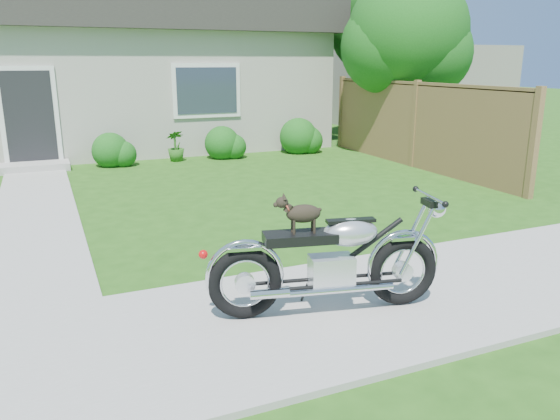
{
  "coord_description": "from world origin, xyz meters",
  "views": [
    {
      "loc": [
        -1.28,
        -4.17,
        2.29
      ],
      "look_at": [
        0.97,
        1.0,
        0.75
      ],
      "focal_mm": 35.0,
      "sensor_mm": 36.0,
      "label": 1
    }
  ],
  "objects_px": {
    "tree_near": "(413,38)",
    "tree_far": "(400,18)",
    "fence": "(415,124)",
    "potted_plant_right": "(176,146)",
    "house": "(86,66)",
    "motorcycle_with_dog": "(331,260)"
  },
  "relations": [
    {
      "from": "house",
      "to": "potted_plant_right",
      "type": "height_order",
      "value": "house"
    },
    {
      "from": "tree_near",
      "to": "tree_far",
      "type": "distance_m",
      "value": 3.01
    },
    {
      "from": "tree_far",
      "to": "potted_plant_right",
      "type": "height_order",
      "value": "tree_far"
    },
    {
      "from": "potted_plant_right",
      "to": "fence",
      "type": "bearing_deg",
      "value": -30.67
    },
    {
      "from": "potted_plant_right",
      "to": "motorcycle_with_dog",
      "type": "bearing_deg",
      "value": -93.7
    },
    {
      "from": "house",
      "to": "tree_near",
      "type": "xyz_separation_m",
      "value": [
        7.13,
        -4.88,
        0.66
      ]
    },
    {
      "from": "house",
      "to": "potted_plant_right",
      "type": "bearing_deg",
      "value": -65.37
    },
    {
      "from": "house",
      "to": "motorcycle_with_dog",
      "type": "distance_m",
      "value": 12.22
    },
    {
      "from": "fence",
      "to": "potted_plant_right",
      "type": "distance_m",
      "value": 5.52
    },
    {
      "from": "house",
      "to": "tree_far",
      "type": "xyz_separation_m",
      "value": [
        8.52,
        -2.3,
        1.35
      ]
    },
    {
      "from": "tree_near",
      "to": "potted_plant_right",
      "type": "distance_m",
      "value": 6.24
    },
    {
      "from": "tree_far",
      "to": "potted_plant_right",
      "type": "relative_size",
      "value": 7.57
    },
    {
      "from": "motorcycle_with_dog",
      "to": "tree_near",
      "type": "bearing_deg",
      "value": 62.02
    },
    {
      "from": "potted_plant_right",
      "to": "motorcycle_with_dog",
      "type": "relative_size",
      "value": 0.33
    },
    {
      "from": "fence",
      "to": "motorcycle_with_dog",
      "type": "xyz_separation_m",
      "value": [
        -5.28,
        -5.82,
        -0.4
      ]
    },
    {
      "from": "house",
      "to": "tree_far",
      "type": "bearing_deg",
      "value": -15.11
    },
    {
      "from": "motorcycle_with_dog",
      "to": "potted_plant_right",
      "type": "bearing_deg",
      "value": 98.68
    },
    {
      "from": "house",
      "to": "tree_near",
      "type": "height_order",
      "value": "house"
    },
    {
      "from": "fence",
      "to": "tree_near",
      "type": "relative_size",
      "value": 1.5
    },
    {
      "from": "tree_far",
      "to": "motorcycle_with_dog",
      "type": "relative_size",
      "value": 2.48
    },
    {
      "from": "fence",
      "to": "tree_near",
      "type": "distance_m",
      "value": 2.47
    },
    {
      "from": "tree_far",
      "to": "potted_plant_right",
      "type": "distance_m",
      "value": 7.71
    }
  ]
}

